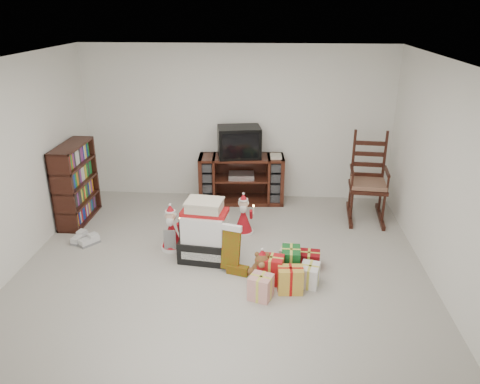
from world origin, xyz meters
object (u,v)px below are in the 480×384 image
at_px(santa_figurine, 243,218).
at_px(mrs_claus_figurine, 172,232).
at_px(red_suitcase, 197,236).
at_px(bookshelf, 76,185).
at_px(crt_television, 239,142).
at_px(gift_pile, 205,234).
at_px(teddy_bear, 262,269).
at_px(gift_cluster, 288,269).
at_px(sneaker_pair, 85,240).
at_px(rocking_chair, 367,188).
at_px(tv_stand, 241,179).

relative_size(santa_figurine, mrs_claus_figurine, 0.95).
bearing_deg(red_suitcase, bookshelf, 150.18).
bearing_deg(crt_television, mrs_claus_figurine, -124.94).
height_order(bookshelf, santa_figurine, bookshelf).
distance_m(gift_pile, mrs_claus_figurine, 0.55).
relative_size(red_suitcase, teddy_bear, 1.62).
bearing_deg(gift_cluster, sneaker_pair, 165.54).
height_order(bookshelf, gift_pile, bookshelf).
bearing_deg(santa_figurine, sneaker_pair, -168.11).
relative_size(gift_pile, red_suitcase, 1.28).
bearing_deg(gift_cluster, gift_pile, 158.10).
distance_m(rocking_chair, sneaker_pair, 4.18).
bearing_deg(bookshelf, gift_cluster, -25.01).
height_order(tv_stand, gift_cluster, tv_stand).
bearing_deg(bookshelf, sneaker_pair, -64.56).
bearing_deg(crt_television, gift_pile, -108.67).
distance_m(red_suitcase, crt_television, 2.01).
height_order(tv_stand, rocking_chair, rocking_chair).
bearing_deg(gift_pile, gift_cluster, -14.82).
bearing_deg(gift_pile, mrs_claus_figurine, 161.72).
relative_size(bookshelf, teddy_bear, 3.08).
height_order(santa_figurine, gift_cluster, santa_figurine).
xyz_separation_m(bookshelf, mrs_claus_figurine, (1.58, -0.80, -0.32)).
relative_size(gift_pile, sneaker_pair, 1.97).
xyz_separation_m(rocking_chair, santa_figurine, (-1.83, -0.73, -0.23)).
xyz_separation_m(red_suitcase, sneaker_pair, (-1.60, 0.21, -0.22)).
relative_size(gift_pile, crt_television, 1.08).
xyz_separation_m(sneaker_pair, crt_television, (2.01, 1.61, 0.97)).
relative_size(rocking_chair, sneaker_pair, 3.40).
height_order(tv_stand, red_suitcase, tv_stand).
xyz_separation_m(tv_stand, gift_cluster, (0.71, -2.33, -0.26)).
bearing_deg(teddy_bear, sneaker_pair, 162.25).
xyz_separation_m(teddy_bear, sneaker_pair, (-2.45, 0.78, -0.12)).
bearing_deg(red_suitcase, crt_television, 73.24).
bearing_deg(mrs_claus_figurine, gift_cluster, -23.02).
xyz_separation_m(tv_stand, rocking_chair, (1.94, -0.43, 0.07)).
distance_m(tv_stand, teddy_bear, 2.44).
bearing_deg(teddy_bear, red_suitcase, 145.81).
bearing_deg(gift_cluster, tv_stand, 107.04).
height_order(tv_stand, sneaker_pair, tv_stand).
distance_m(teddy_bear, mrs_claus_figurine, 1.42).
relative_size(bookshelf, sneaker_pair, 2.94).
bearing_deg(mrs_claus_figurine, red_suitcase, -21.37).
distance_m(tv_stand, bookshelf, 2.56).
relative_size(rocking_chair, red_suitcase, 2.21).
distance_m(teddy_bear, sneaker_pair, 2.58).
height_order(rocking_chair, sneaker_pair, rocking_chair).
bearing_deg(mrs_claus_figurine, sneaker_pair, 177.12).
xyz_separation_m(red_suitcase, teddy_bear, (0.85, -0.58, -0.10)).
bearing_deg(red_suitcase, gift_pile, -40.13).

